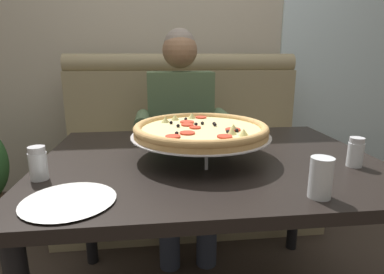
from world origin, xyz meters
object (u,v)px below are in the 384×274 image
(shaker_pepper_flakes, at_px, (38,166))
(pizza, at_px, (201,130))
(diner_main, at_px, (182,125))
(plate_near_left, at_px, (69,199))
(dining_table, at_px, (209,176))
(drinking_glass, at_px, (321,180))
(shaker_oregano, at_px, (355,154))
(booth_bench, at_px, (186,159))

(shaker_pepper_flakes, bearing_deg, pizza, 17.24)
(diner_main, height_order, plate_near_left, diner_main)
(dining_table, xyz_separation_m, shaker_pepper_flakes, (-0.58, -0.16, 0.13))
(diner_main, distance_m, drinking_glass, 1.13)
(shaker_oregano, height_order, drinking_glass, drinking_glass)
(pizza, bearing_deg, booth_bench, 87.93)
(shaker_oregano, bearing_deg, dining_table, 161.89)
(booth_bench, height_order, plate_near_left, booth_bench)
(diner_main, xyz_separation_m, drinking_glass, (0.30, -1.09, 0.07))
(shaker_oregano, xyz_separation_m, plate_near_left, (-0.95, -0.18, -0.03))
(dining_table, relative_size, shaker_pepper_flakes, 11.77)
(dining_table, bearing_deg, plate_near_left, -142.23)
(diner_main, bearing_deg, plate_near_left, -110.91)
(diner_main, height_order, pizza, diner_main)
(pizza, distance_m, shaker_pepper_flakes, 0.58)
(plate_near_left, bearing_deg, dining_table, 37.77)
(diner_main, relative_size, pizza, 2.36)
(shaker_pepper_flakes, height_order, drinking_glass, drinking_glass)
(drinking_glass, bearing_deg, dining_table, 121.92)
(booth_bench, distance_m, drinking_glass, 1.43)
(booth_bench, xyz_separation_m, plate_near_left, (-0.45, -1.31, 0.34))
(dining_table, xyz_separation_m, drinking_glass, (0.25, -0.40, 0.13))
(booth_bench, bearing_deg, dining_table, -90.00)
(diner_main, height_order, drinking_glass, diner_main)
(diner_main, relative_size, shaker_oregano, 11.93)
(dining_table, xyz_separation_m, diner_main, (-0.05, 0.69, 0.06))
(diner_main, bearing_deg, pizza, -88.58)
(dining_table, relative_size, shaker_oregano, 12.11)
(booth_bench, xyz_separation_m, shaker_oregano, (0.50, -1.12, 0.37))
(pizza, relative_size, plate_near_left, 2.12)
(dining_table, xyz_separation_m, shaker_oregano, (0.50, -0.16, 0.12))
(diner_main, relative_size, shaker_pepper_flakes, 11.59)
(plate_near_left, bearing_deg, drinking_glass, -3.94)
(booth_bench, distance_m, shaker_oregano, 1.29)
(shaker_oregano, bearing_deg, diner_main, 122.89)
(pizza, bearing_deg, shaker_oregano, -17.62)
(plate_near_left, distance_m, drinking_glass, 0.70)
(plate_near_left, bearing_deg, pizza, 40.49)
(pizza, height_order, plate_near_left, pizza)
(shaker_oregano, bearing_deg, shaker_pepper_flakes, -179.99)
(dining_table, relative_size, plate_near_left, 5.08)
(shaker_oregano, height_order, plate_near_left, shaker_oregano)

